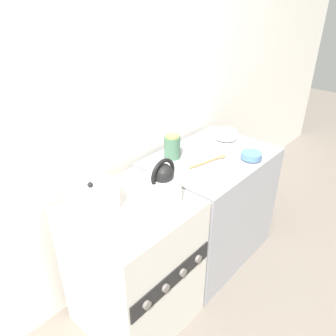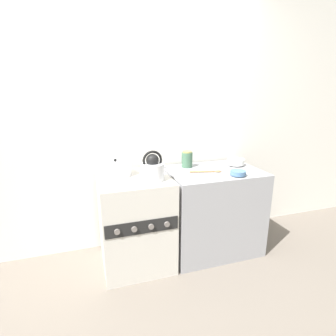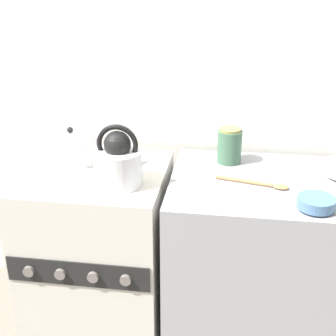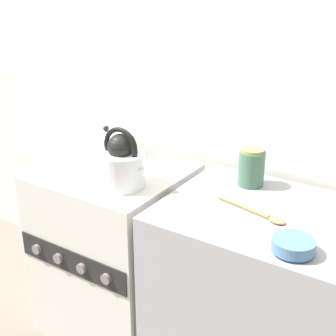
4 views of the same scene
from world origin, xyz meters
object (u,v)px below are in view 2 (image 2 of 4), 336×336
at_px(stove, 136,222).
at_px(storage_jar, 187,159).
at_px(kettle, 153,169).
at_px(enamel_bowl, 236,162).
at_px(small_ceramic_bowl, 238,173).
at_px(cooking_pot, 116,168).

xyz_separation_m(stove, storage_jar, (0.56, 0.21, 0.48)).
distance_m(kettle, enamel_bowl, 0.93).
distance_m(enamel_bowl, storage_jar, 0.50).
relative_size(kettle, enamel_bowl, 1.51).
bearing_deg(small_ceramic_bowl, storage_jar, 128.61).
bearing_deg(stove, kettle, -36.78).
distance_m(stove, kettle, 0.53).
bearing_deg(storage_jar, kettle, -143.80).
height_order(enamel_bowl, storage_jar, storage_jar).
bearing_deg(small_ceramic_bowl, stove, 167.63).
xyz_separation_m(kettle, storage_jar, (0.42, 0.31, -0.03)).
relative_size(kettle, cooking_pot, 0.88).
distance_m(kettle, cooking_pot, 0.36).
relative_size(stove, cooking_pot, 2.91).
bearing_deg(stove, enamel_bowl, 5.92).
xyz_separation_m(cooking_pot, storage_jar, (0.70, 0.08, 0.01)).
relative_size(enamel_bowl, storage_jar, 1.05).
height_order(cooking_pot, small_ceramic_bowl, cooking_pot).
bearing_deg(storage_jar, cooking_pot, -173.51).
xyz_separation_m(small_ceramic_bowl, storage_jar, (-0.32, 0.40, 0.05)).
xyz_separation_m(kettle, enamel_bowl, (0.91, 0.21, -0.06)).
bearing_deg(kettle, storage_jar, 36.20).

